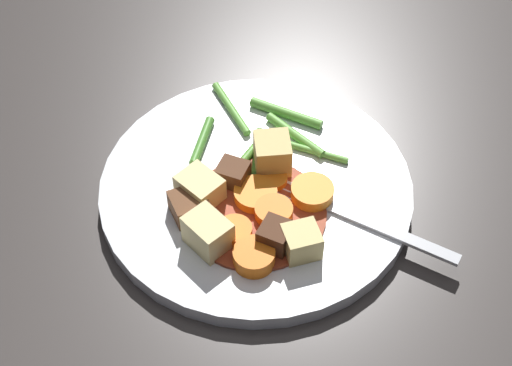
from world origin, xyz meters
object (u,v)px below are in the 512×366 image
object	(u,v)px
dinner_plate	(256,189)
potato_chunk_3	(272,154)
meat_chunk_1	(233,176)
meat_chunk_0	(189,206)
carrot_slice_2	(312,193)
carrot_slice_0	(235,232)
carrot_slice_4	(257,257)
potato_chunk_1	(301,242)
potato_chunk_0	(208,233)
carrot_slice_5	(273,182)
meat_chunk_2	(275,236)
carrot_slice_3	(254,195)
fork	(348,214)
potato_chunk_2	(200,189)
carrot_slice_1	(274,212)

from	to	relation	value
dinner_plate	potato_chunk_3	size ratio (longest dim) A/B	8.35
meat_chunk_1	meat_chunk_0	bearing A→B (deg)	-46.30
carrot_slice_2	meat_chunk_1	xyz separation A→B (m)	(-0.01, -0.07, 0.00)
carrot_slice_0	carrot_slice_2	distance (m)	0.07
dinner_plate	carrot_slice_4	bearing A→B (deg)	1.89
dinner_plate	potato_chunk_1	bearing A→B (deg)	27.61
meat_chunk_1	carrot_slice_4	bearing A→B (deg)	15.42
dinner_plate	potato_chunk_0	distance (m)	0.08
potato_chunk_0	potato_chunk_3	world-z (taller)	potato_chunk_3
carrot_slice_5	meat_chunk_2	xyz separation A→B (m)	(0.06, 0.00, 0.01)
carrot_slice_2	carrot_slice_3	xyz separation A→B (m)	(0.00, -0.05, -0.00)
carrot_slice_0	dinner_plate	bearing A→B (deg)	164.46
potato_chunk_0	meat_chunk_0	bearing A→B (deg)	-150.58
carrot_slice_4	fork	distance (m)	0.09
carrot_slice_5	meat_chunk_2	bearing A→B (deg)	2.04
dinner_plate	potato_chunk_2	world-z (taller)	potato_chunk_2
meat_chunk_1	meat_chunk_2	bearing A→B (deg)	29.40
meat_chunk_2	carrot_slice_3	bearing A→B (deg)	-159.49
carrot_slice_0	meat_chunk_2	size ratio (longest dim) A/B	1.15
dinner_plate	meat_chunk_1	size ratio (longest dim) A/B	10.87
carrot_slice_2	carrot_slice_5	bearing A→B (deg)	-112.77
potato_chunk_1	meat_chunk_0	size ratio (longest dim) A/B	0.96
carrot_slice_1	carrot_slice_5	world-z (taller)	carrot_slice_1
meat_chunk_0	fork	bearing A→B (deg)	90.19
carrot_slice_3	fork	size ratio (longest dim) A/B	0.22
carrot_slice_5	potato_chunk_3	world-z (taller)	potato_chunk_3
potato_chunk_3	meat_chunk_2	distance (m)	0.08
potato_chunk_3	meat_chunk_0	size ratio (longest dim) A/B	1.12
carrot_slice_4	carrot_slice_3	bearing A→B (deg)	-176.68
potato_chunk_3	meat_chunk_0	bearing A→B (deg)	-51.90
dinner_plate	potato_chunk_1	xyz separation A→B (m)	(0.07, 0.04, 0.02)
carrot_slice_1	carrot_slice_2	world-z (taller)	carrot_slice_2
carrot_slice_0	fork	bearing A→B (deg)	104.10
potato_chunk_3	meat_chunk_2	xyz separation A→B (m)	(0.08, 0.00, -0.00)
potato_chunk_3	fork	distance (m)	0.08
carrot_slice_1	potato_chunk_3	world-z (taller)	potato_chunk_3
potato_chunk_1	carrot_slice_5	bearing A→B (deg)	-161.74
carrot_slice_3	meat_chunk_1	distance (m)	0.03
potato_chunk_2	carrot_slice_0	bearing A→B (deg)	37.78
meat_chunk_1	potato_chunk_3	bearing A→B (deg)	121.22
carrot_slice_3	potato_chunk_0	world-z (taller)	potato_chunk_0
carrot_slice_5	potato_chunk_2	size ratio (longest dim) A/B	0.72
potato_chunk_2	meat_chunk_2	bearing A→B (deg)	52.90
carrot_slice_3	dinner_plate	bearing A→B (deg)	177.00
dinner_plate	potato_chunk_1	size ratio (longest dim) A/B	9.70
carrot_slice_2	meat_chunk_1	size ratio (longest dim) A/B	1.46
dinner_plate	fork	xyz separation A→B (m)	(0.03, 0.07, 0.01)
meat_chunk_0	meat_chunk_2	xyz separation A→B (m)	(0.03, 0.07, 0.00)
carrot_slice_4	dinner_plate	bearing A→B (deg)	-178.11
carrot_slice_0	meat_chunk_0	bearing A→B (deg)	-120.91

